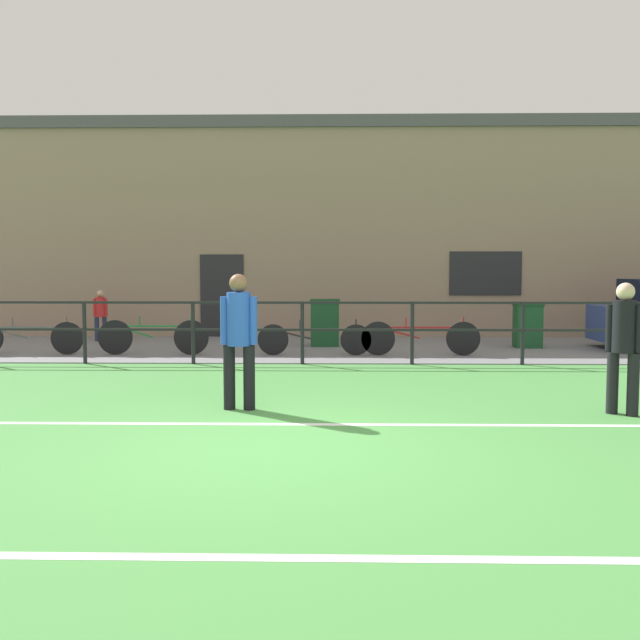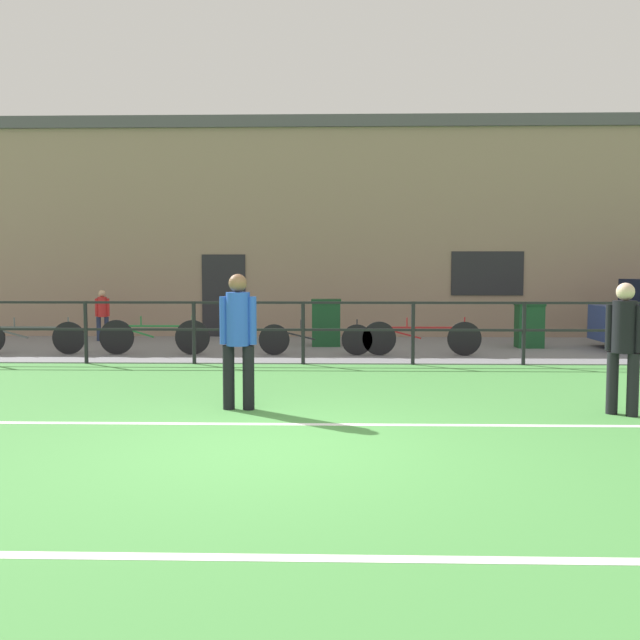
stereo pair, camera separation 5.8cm
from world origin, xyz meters
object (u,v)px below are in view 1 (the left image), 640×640
object	(u,v)px
bicycle_parked_1	(153,337)
bicycle_parked_3	(27,337)
trash_bin_0	(325,322)
spectator_child	(100,312)
bicycle_parked_0	(420,338)
bicycle_parked_2	(314,339)
trash_bin_1	(528,325)
player_striker	(239,333)
player_goalkeeper	(624,340)

from	to	relation	value
bicycle_parked_1	bicycle_parked_3	world-z (taller)	bicycle_parked_1
bicycle_parked_1	trash_bin_0	size ratio (longest dim) A/B	2.14
spectator_child	bicycle_parked_3	world-z (taller)	spectator_child
spectator_child	bicycle_parked_0	size ratio (longest dim) A/B	0.51
bicycle_parked_2	trash_bin_1	bearing A→B (deg)	17.60
player_striker	bicycle_parked_0	size ratio (longest dim) A/B	0.71
player_striker	spectator_child	world-z (taller)	player_striker
bicycle_parked_2	trash_bin_0	size ratio (longest dim) A/B	2.18
trash_bin_0	spectator_child	bearing A→B (deg)	170.01
bicycle_parked_3	bicycle_parked_1	bearing A→B (deg)	-0.00
bicycle_parked_0	trash_bin_0	xyz separation A→B (m)	(-1.92, 1.69, 0.17)
bicycle_parked_0	bicycle_parked_1	world-z (taller)	bicycle_parked_1
spectator_child	bicycle_parked_3	distance (m)	2.73
spectator_child	bicycle_parked_2	xyz separation A→B (m)	(5.17, -2.63, -0.37)
player_goalkeeper	bicycle_parked_3	distance (m)	11.14
bicycle_parked_3	trash_bin_0	xyz separation A→B (m)	(5.98, 1.69, 0.18)
player_striker	bicycle_parked_2	world-z (taller)	player_striker
bicycle_parked_2	bicycle_parked_3	size ratio (longest dim) A/B	0.99
bicycle_parked_2	trash_bin_0	distance (m)	1.71
spectator_child	bicycle_parked_1	bearing A→B (deg)	109.08
player_striker	bicycle_parked_3	distance (m)	7.35
bicycle_parked_1	bicycle_parked_3	size ratio (longest dim) A/B	0.97
player_striker	bicycle_parked_0	world-z (taller)	player_striker
player_goalkeeper	bicycle_parked_1	size ratio (longest dim) A/B	0.71
spectator_child	bicycle_parked_1	world-z (taller)	spectator_child
player_goalkeeper	bicycle_parked_0	bearing A→B (deg)	-34.83
bicycle_parked_0	spectator_child	bearing A→B (deg)	160.11
trash_bin_0	bicycle_parked_0	bearing A→B (deg)	-41.34
bicycle_parked_1	bicycle_parked_2	xyz separation A→B (m)	(3.23, 0.00, -0.04)
player_striker	bicycle_parked_2	xyz separation A→B (m)	(0.77, 5.34, -0.61)
spectator_child	bicycle_parked_0	xyz separation A→B (m)	(7.28, -2.63, -0.34)
spectator_child	trash_bin_1	xyz separation A→B (m)	(9.81, -1.16, -0.19)
player_goalkeeper	spectator_child	size ratio (longest dim) A/B	1.30
bicycle_parked_0	bicycle_parked_2	world-z (taller)	bicycle_parked_0
bicycle_parked_2	player_striker	bearing A→B (deg)	-98.25
bicycle_parked_2	trash_bin_1	xyz separation A→B (m)	(4.64, 1.47, 0.18)
spectator_child	trash_bin_1	world-z (taller)	spectator_child
bicycle_parked_3	trash_bin_0	bearing A→B (deg)	15.78
player_striker	bicycle_parked_3	bearing A→B (deg)	137.24
bicycle_parked_0	bicycle_parked_2	size ratio (longest dim) A/B	1.04
trash_bin_0	bicycle_parked_1	bearing A→B (deg)	-153.74
player_goalkeeper	spectator_child	bearing A→B (deg)	-4.41
bicycle_parked_1	player_goalkeeper	bearing A→B (deg)	-38.17
trash_bin_1	trash_bin_0	bearing A→B (deg)	177.17
spectator_child	bicycle_parked_1	xyz separation A→B (m)	(1.94, -2.63, -0.33)
bicycle_parked_2	trash_bin_0	xyz separation A→B (m)	(0.19, 1.69, 0.20)
player_goalkeeper	bicycle_parked_3	xyz separation A→B (m)	(-9.64, 5.57, -0.53)
player_goalkeeper	player_striker	xyz separation A→B (m)	(-4.62, 0.22, 0.06)
player_striker	bicycle_parked_0	bearing A→B (deg)	65.66
bicycle_parked_3	spectator_child	bearing A→B (deg)	76.74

